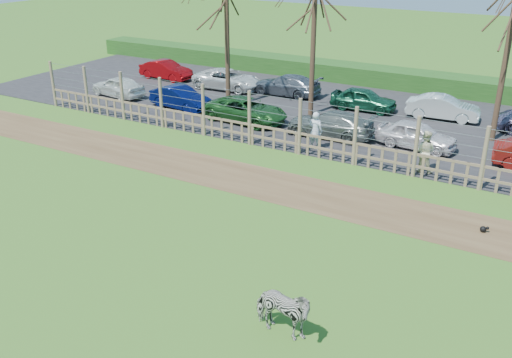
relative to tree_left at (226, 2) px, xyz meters
The scene contains 22 objects.
ground 15.17m from the tree_left, 62.53° to the right, with size 120.00×120.00×0.00m, color #5D893A.
dirt_strip 11.74m from the tree_left, 50.91° to the right, with size 34.00×2.80×0.01m, color brown.
asphalt 8.81m from the tree_left, 17.10° to the left, with size 44.00×13.00×0.04m, color #232326.
hedge 12.20m from the tree_left, 54.16° to the left, with size 46.00×2.00×1.10m, color #1E4716.
fence 9.25m from the tree_left, 34.70° to the right, with size 30.16×0.16×2.50m.
tree_left is the anchor object (origin of this frame).
tree_mid 4.67m from the tree_left, 12.53° to the left, with size 4.80×4.80×6.83m.
tree_right 13.59m from the tree_left, ahead, with size 4.80×4.80×7.35m.
zebra 20.04m from the tree_left, 53.80° to the right, with size 0.74×1.62×1.37m, color gray.
visitor_a 9.13m from the tree_left, 28.29° to the right, with size 0.63×0.41×1.72m, color silver.
visitor_b 13.21m from the tree_left, 18.39° to the right, with size 0.84×0.65×1.72m, color beige.
crow 17.61m from the tree_left, 28.14° to the right, with size 0.28×0.21×0.23m.
car_0 8.49m from the tree_left, 168.77° to the right, with size 1.42×3.52×1.20m, color white.
car_1 5.61m from the tree_left, 143.77° to the right, with size 1.27×3.64×1.20m, color #060F45.
car_2 5.72m from the tree_left, 38.74° to the right, with size 1.99×4.32×1.20m, color #205722.
car_3 8.58m from the tree_left, 14.61° to the right, with size 1.68×4.13×1.20m, color slate.
car_4 11.89m from the tree_left, ahead, with size 1.42×3.52×1.20m, color silver.
car_7 9.28m from the tree_left, 153.65° to the left, with size 1.27×3.64×1.20m, color maroon.
car_8 6.34m from the tree_left, 122.90° to the left, with size 1.99×4.32×1.20m, color silver.
car_9 6.49m from the tree_left, 67.59° to the left, with size 1.68×4.13×1.20m, color #535D68.
car_10 8.87m from the tree_left, 25.50° to the left, with size 1.42×3.52×1.20m, color #165035.
car_11 12.36m from the tree_left, 18.91° to the left, with size 1.27×3.64×1.20m, color white.
Camera 1 is at (9.95, -13.07, 8.90)m, focal length 40.00 mm.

